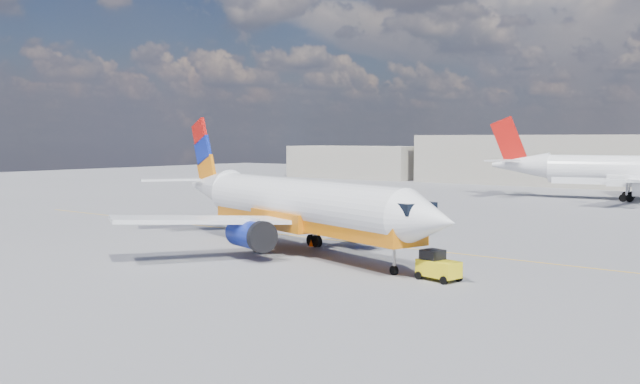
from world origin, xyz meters
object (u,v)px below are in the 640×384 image
Objects in this scene: traffic_cone at (311,243)px; second_jet at (637,172)px; gse_tug at (438,266)px; main_jet at (294,205)px.

second_jet is at bearing 81.39° from traffic_cone.
second_jet reaches higher than gse_tug.
gse_tug is (4.49, -57.45, -2.70)m from second_jet.
gse_tug is 13.39m from traffic_cone.
main_jet is at bearing -82.57° from traffic_cone.
traffic_cone is at bearing 170.40° from gse_tug.
second_jet is 14.16× the size of gse_tug.
main_jet is at bearing 179.00° from gse_tug.
main_jet is 12.70m from gse_tug.
second_jet reaches higher than traffic_cone.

